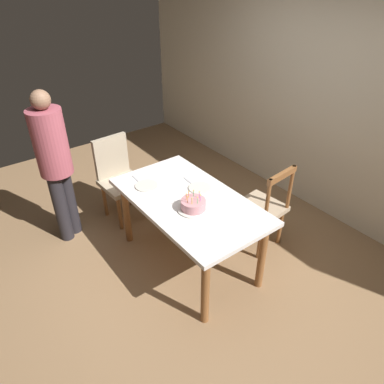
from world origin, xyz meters
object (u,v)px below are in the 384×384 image
object	(u,v)px
chair_spindle_back	(262,208)
person_celebrant	(55,161)
plate_near_celebrant	(147,186)
dining_table	(189,208)
plate_far_side	(200,188)
birthday_cake	(193,205)
chair_upholstered	(118,174)

from	to	relation	value
chair_spindle_back	person_celebrant	size ratio (longest dim) A/B	0.59
plate_near_celebrant	person_celebrant	xyz separation A→B (m)	(-0.71, -0.60, 0.16)
dining_table	plate_far_side	world-z (taller)	plate_far_side
birthday_cake	plate_near_celebrant	size ratio (longest dim) A/B	1.27
plate_near_celebrant	chair_upholstered	size ratio (longest dim) A/B	0.23
chair_spindle_back	birthday_cake	bearing A→B (deg)	-95.83
birthday_cake	plate_far_side	size ratio (longest dim) A/B	1.27
plate_near_celebrant	dining_table	bearing A→B (deg)	24.71
plate_near_celebrant	plate_far_side	xyz separation A→B (m)	(0.34, 0.38, 0.00)
birthday_cake	chair_spindle_back	world-z (taller)	chair_spindle_back
plate_near_celebrant	chair_spindle_back	size ratio (longest dim) A/B	0.23
dining_table	plate_near_celebrant	size ratio (longest dim) A/B	6.83
chair_spindle_back	chair_upholstered	bearing A→B (deg)	-147.03
dining_table	person_celebrant	xyz separation A→B (m)	(-1.13, -0.79, 0.27)
plate_far_side	plate_near_celebrant	bearing A→B (deg)	-131.63
birthday_cake	plate_near_celebrant	bearing A→B (deg)	-167.34
chair_spindle_back	dining_table	bearing A→B (deg)	-107.47
plate_near_celebrant	plate_far_side	world-z (taller)	same
dining_table	plate_near_celebrant	world-z (taller)	plate_near_celebrant
dining_table	plate_far_side	xyz separation A→B (m)	(-0.08, 0.19, 0.11)
dining_table	chair_upholstered	bearing A→B (deg)	-172.69
dining_table	chair_spindle_back	distance (m)	0.81
plate_near_celebrant	plate_far_side	bearing A→B (deg)	48.37
chair_spindle_back	person_celebrant	world-z (taller)	person_celebrant
plate_far_side	chair_spindle_back	size ratio (longest dim) A/B	0.23
plate_far_side	person_celebrant	distance (m)	1.45
birthday_cake	plate_far_side	world-z (taller)	birthday_cake
dining_table	plate_far_side	bearing A→B (deg)	111.56
plate_near_celebrant	person_celebrant	world-z (taller)	person_celebrant
person_celebrant	plate_near_celebrant	bearing A→B (deg)	39.99
plate_far_side	dining_table	bearing A→B (deg)	-68.44
birthday_cake	person_celebrant	bearing A→B (deg)	-150.43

